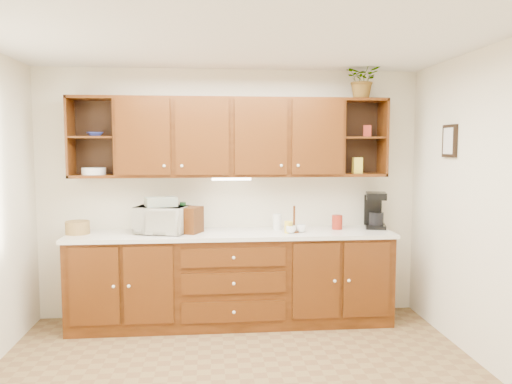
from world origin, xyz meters
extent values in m
plane|color=white|center=(0.00, 0.00, 2.60)|extent=(4.00, 4.00, 0.00)
plane|color=#EBE3C6|center=(0.00, 1.75, 1.30)|extent=(4.00, 0.00, 4.00)
plane|color=#EBE3C6|center=(2.00, 0.00, 1.30)|extent=(0.00, 3.50, 3.50)
cube|color=#321605|center=(0.00, 1.45, 0.45)|extent=(3.20, 0.60, 0.90)
cube|color=silver|center=(0.00, 1.44, 0.92)|extent=(3.24, 0.64, 0.04)
cube|color=#321605|center=(0.00, 1.58, 1.89)|extent=(2.30, 0.33, 0.80)
cube|color=black|center=(-1.38, 1.74, 1.89)|extent=(0.45, 0.02, 0.80)
cube|color=black|center=(1.38, 1.74, 1.89)|extent=(0.45, 0.02, 0.80)
cube|color=#321605|center=(-1.38, 1.58, 1.89)|extent=(0.43, 0.30, 0.02)
cube|color=#321605|center=(1.38, 1.58, 1.89)|extent=(0.43, 0.30, 0.02)
cube|color=#321605|center=(1.38, 1.58, 2.27)|extent=(0.45, 0.33, 0.03)
cube|color=white|center=(0.00, 1.53, 1.47)|extent=(0.40, 0.05, 0.02)
cube|color=black|center=(1.98, 0.90, 1.85)|extent=(0.03, 0.24, 0.30)
cylinder|color=olive|center=(-1.52, 1.48, 1.00)|extent=(0.26, 0.26, 0.13)
imported|color=silver|center=(-0.70, 1.45, 1.07)|extent=(0.55, 0.44, 0.27)
cube|color=tan|center=(-0.70, 1.45, 1.25)|extent=(0.34, 0.29, 0.09)
cylinder|color=black|center=(-0.49, 1.51, 1.09)|extent=(0.07, 0.07, 0.30)
cylinder|color=olive|center=(-0.69, 1.69, 0.95)|extent=(0.33, 0.17, 0.32)
cube|color=#321605|center=(-0.50, 1.48, 1.07)|extent=(0.43, 0.36, 0.26)
cylinder|color=#321605|center=(0.62, 1.38, 1.07)|extent=(0.02, 0.02, 0.27)
cylinder|color=#321605|center=(0.62, 1.38, 0.95)|extent=(0.11, 0.11, 0.01)
imported|color=white|center=(0.69, 1.37, 0.98)|extent=(0.11, 0.11, 0.08)
imported|color=white|center=(0.59, 1.44, 0.98)|extent=(0.11, 0.11, 0.08)
imported|color=white|center=(0.58, 1.32, 0.98)|extent=(0.11, 0.11, 0.08)
cylinder|color=maroon|center=(1.10, 1.52, 1.01)|extent=(0.12, 0.12, 0.15)
cylinder|color=white|center=(0.47, 1.54, 1.02)|extent=(0.09, 0.09, 0.16)
cylinder|color=yellow|center=(0.56, 1.35, 1.00)|extent=(0.10, 0.10, 0.12)
cube|color=black|center=(1.52, 1.55, 0.96)|extent=(0.26, 0.31, 0.04)
cube|color=black|center=(1.52, 1.65, 1.12)|extent=(0.19, 0.11, 0.32)
cube|color=black|center=(1.52, 1.55, 1.28)|extent=(0.26, 0.31, 0.07)
cylinder|color=black|center=(1.52, 1.53, 1.04)|extent=(0.19, 0.19, 0.14)
imported|color=navy|center=(-1.35, 1.56, 1.92)|extent=(0.21, 0.21, 0.04)
cylinder|color=white|center=(-1.37, 1.57, 1.56)|extent=(0.27, 0.27, 0.07)
cube|color=yellow|center=(1.32, 1.56, 1.60)|extent=(0.10, 0.08, 0.17)
cube|color=maroon|center=(1.42, 1.57, 1.96)|extent=(0.10, 0.09, 0.12)
imported|color=#999999|center=(1.35, 1.52, 2.48)|extent=(0.43, 0.40, 0.38)
camera|label=1|loc=(-0.21, -3.52, 1.80)|focal=35.00mm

